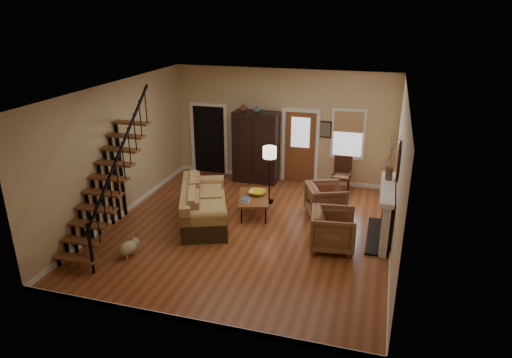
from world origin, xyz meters
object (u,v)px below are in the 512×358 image
(sofa, at_px, (204,205))
(armchair_right, at_px, (326,200))
(armchair_left, at_px, (333,230))
(coffee_table, at_px, (254,205))
(side_chair, at_px, (342,175))
(floor_lamp, at_px, (269,175))
(armoire, at_px, (256,147))

(sofa, relative_size, armchair_right, 2.63)
(sofa, distance_m, armchair_left, 3.19)
(coffee_table, distance_m, side_chair, 2.85)
(floor_lamp, distance_m, side_chair, 2.17)
(armchair_right, bearing_deg, armchair_left, 171.18)
(sofa, distance_m, armchair_right, 3.01)
(armchair_left, bearing_deg, coffee_table, 54.22)
(floor_lamp, bearing_deg, coffee_table, -102.70)
(sofa, height_order, armchair_left, sofa)
(armoire, distance_m, armchair_right, 3.05)
(armoire, height_order, sofa, armoire)
(sofa, height_order, armchair_right, sofa)
(armoire, bearing_deg, armchair_left, -51.49)
(sofa, xyz_separation_m, floor_lamp, (1.22, 1.56, 0.33))
(armoire, height_order, floor_lamp, armoire)
(armoire, xyz_separation_m, floor_lamp, (0.78, -1.44, -0.28))
(armchair_left, distance_m, floor_lamp, 2.80)
(side_chair, bearing_deg, armoire, 175.52)
(armchair_right, bearing_deg, coffee_table, 81.16)
(sofa, xyz_separation_m, armchair_left, (3.16, -0.43, -0.01))
(coffee_table, relative_size, armchair_left, 1.31)
(floor_lamp, bearing_deg, armoire, 118.59)
(armoire, bearing_deg, coffee_table, -75.20)
(coffee_table, bearing_deg, armchair_left, -28.61)
(coffee_table, relative_size, floor_lamp, 0.80)
(armchair_right, height_order, side_chair, side_chair)
(sofa, distance_m, side_chair, 4.09)
(armoire, relative_size, sofa, 0.88)
(side_chair, bearing_deg, floor_lamp, -144.95)
(armoire, bearing_deg, armchair_right, -38.20)
(sofa, relative_size, floor_lamp, 1.55)
(armchair_right, distance_m, side_chair, 1.66)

